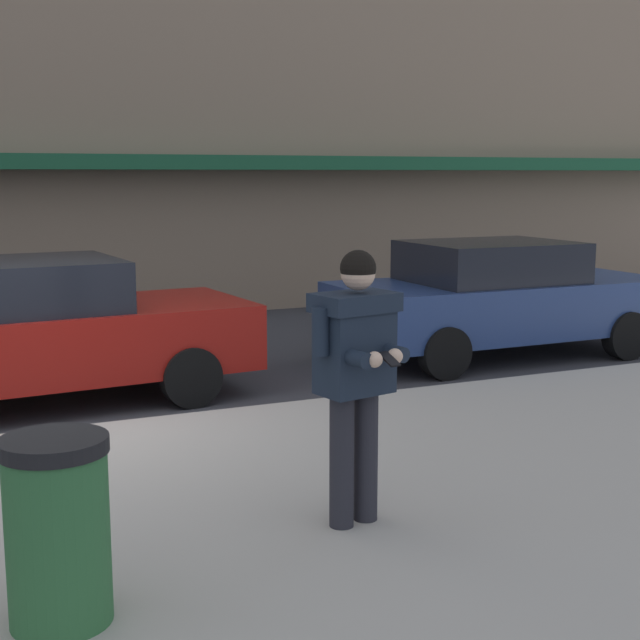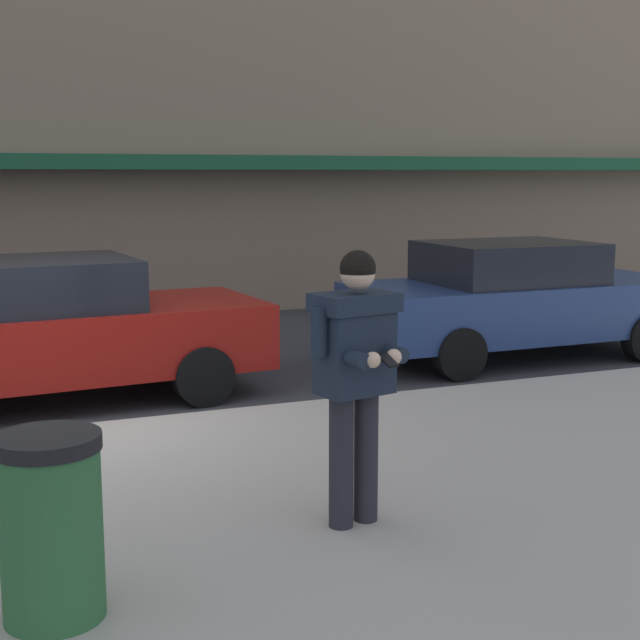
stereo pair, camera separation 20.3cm
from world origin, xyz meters
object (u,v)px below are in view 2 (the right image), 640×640
Objects in this scene: parked_sedan_far at (516,299)px; man_texting_on_phone at (355,358)px; parked_sedan_mid at (46,330)px; trash_bin at (51,526)px.

parked_sedan_far is 2.50× the size of man_texting_on_phone.
parked_sedan_mid is at bearing 108.34° from man_texting_on_phone.
man_texting_on_phone is at bearing -133.30° from parked_sedan_far.
man_texting_on_phone is at bearing -71.66° from parked_sedan_mid.
trash_bin is at bearing -94.87° from parked_sedan_mid.
parked_sedan_far is (5.95, 0.13, 0.00)m from parked_sedan_mid.
man_texting_on_phone is 1.84× the size of trash_bin.
parked_sedan_mid is 4.72× the size of trash_bin.
man_texting_on_phone is (-4.43, -4.70, 0.46)m from parked_sedan_far.
man_texting_on_phone reaches higher than parked_sedan_far.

